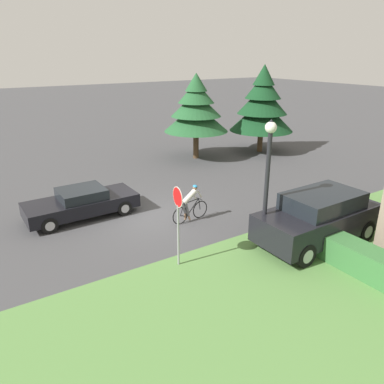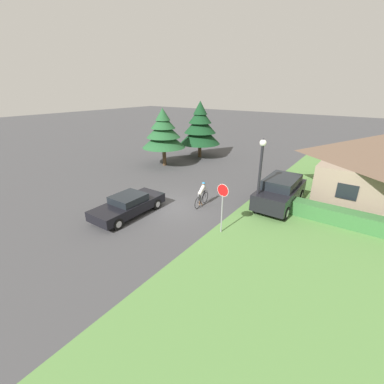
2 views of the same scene
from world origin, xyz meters
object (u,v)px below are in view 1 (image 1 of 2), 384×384
object	(u,v)px
cyclist	(190,204)
sedan_left_lane	(82,203)
conifer_tall_near	(196,109)
conifer_tall_far	(262,106)
street_lamp	(268,168)
parked_suv_right	(318,218)
stop_sign	(178,212)

from	to	relation	value
cyclist	sedan_left_lane	bearing A→B (deg)	136.50
cyclist	conifer_tall_near	size ratio (longest dim) A/B	0.33
conifer_tall_far	cyclist	bearing A→B (deg)	-55.32
cyclist	conifer_tall_far	bearing A→B (deg)	29.11
sedan_left_lane	conifer_tall_far	size ratio (longest dim) A/B	0.78
sedan_left_lane	street_lamp	xyz separation A→B (m)	(6.14, 4.50, 2.35)
conifer_tall_far	parked_suv_right	bearing A→B (deg)	-33.67
cyclist	conifer_tall_far	xyz separation A→B (m)	(-7.14, 10.32, 2.43)
sedan_left_lane	stop_sign	bearing A→B (deg)	-76.11
parked_suv_right	street_lamp	bearing A→B (deg)	159.44
conifer_tall_near	conifer_tall_far	bearing A→B (deg)	78.81
cyclist	parked_suv_right	world-z (taller)	parked_suv_right
parked_suv_right	street_lamp	distance (m)	2.89
sedan_left_lane	stop_sign	world-z (taller)	stop_sign
parked_suv_right	street_lamp	xyz separation A→B (m)	(-0.72, -1.96, 1.99)
conifer_tall_far	conifer_tall_near	bearing A→B (deg)	-101.19
stop_sign	conifer_tall_far	xyz separation A→B (m)	(-9.82, 12.47, 1.28)
parked_suv_right	street_lamp	world-z (taller)	street_lamp
stop_sign	conifer_tall_far	distance (m)	15.92
sedan_left_lane	cyclist	world-z (taller)	cyclist
sedan_left_lane	street_lamp	bearing A→B (deg)	-54.62
parked_suv_right	stop_sign	bearing A→B (deg)	164.30
cyclist	street_lamp	xyz separation A→B (m)	(3.34, 0.90, 2.24)
cyclist	conifer_tall_far	distance (m)	12.78
cyclist	stop_sign	world-z (taller)	stop_sign
street_lamp	conifer_tall_far	bearing A→B (deg)	138.05
parked_suv_right	conifer_tall_near	bearing A→B (deg)	76.99
stop_sign	conifer_tall_near	distance (m)	13.31
sedan_left_lane	conifer_tall_near	bearing A→B (deg)	29.01
sedan_left_lane	stop_sign	xyz separation A→B (m)	(5.48, 1.44, 1.26)
parked_suv_right	conifer_tall_far	bearing A→B (deg)	55.98
stop_sign	street_lamp	bearing A→B (deg)	-97.09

